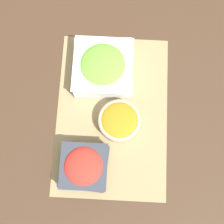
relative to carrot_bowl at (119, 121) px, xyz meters
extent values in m
plane|color=#422D1E|center=(0.03, 0.02, -0.03)|extent=(3.00, 3.00, 0.00)
cube|color=#937F56|center=(0.03, 0.02, -0.03)|extent=(0.55, 0.36, 0.00)
cylinder|color=beige|center=(0.00, 0.00, -0.01)|extent=(0.13, 0.13, 0.04)
torus|color=beige|center=(0.00, 0.00, 0.01)|extent=(0.13, 0.13, 0.01)
ellipsoid|color=orange|center=(0.00, 0.00, 0.01)|extent=(0.12, 0.12, 0.02)
cube|color=white|center=(0.18, 0.06, 0.00)|extent=(0.20, 0.20, 0.06)
cube|color=white|center=(0.18, 0.06, 0.03)|extent=(0.19, 0.19, 0.00)
ellipsoid|color=#6BAD38|center=(0.18, 0.06, 0.03)|extent=(0.15, 0.15, 0.04)
cube|color=#333842|center=(-0.15, 0.10, 0.00)|extent=(0.15, 0.15, 0.05)
cube|color=#333842|center=(-0.15, 0.10, 0.03)|extent=(0.14, 0.14, 0.00)
ellipsoid|color=red|center=(-0.15, 0.10, 0.03)|extent=(0.12, 0.12, 0.04)
camera|label=1|loc=(-0.20, 0.01, 0.97)|focal=50.00mm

